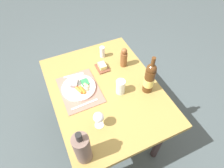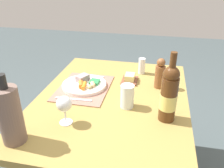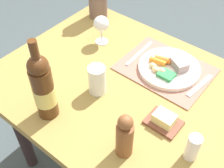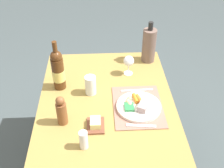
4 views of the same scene
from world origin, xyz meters
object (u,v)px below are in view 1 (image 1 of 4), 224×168
Objects in this scene: cooler_bottle at (82,148)px; wine_bottle at (149,78)px; knife at (85,104)px; dinner_plate at (79,87)px; dining_table at (106,96)px; water_tumbler at (121,87)px; salt_shaker at (102,52)px; fork at (74,75)px; wine_glass at (99,118)px; pepper_mill at (124,58)px; butter_dish at (102,67)px.

wine_bottle reaches higher than cooler_bottle.
dinner_plate is at bearing 173.93° from knife.
dinner_plate is at bearing -115.37° from dining_table.
water_tumbler reaches higher than dinner_plate.
cooler_bottle reaches higher than salt_shaker.
dinner_plate is 0.34m from water_tumbler.
wine_bottle is (0.07, 0.21, 0.08)m from water_tumbler.
wine_bottle reaches higher than dining_table.
dinner_plate is at bearing 5.84° from fork.
salt_shaker is at bearing 155.32° from wine_glass.
knife is 0.53m from wine_bottle.
wine_glass is (0.28, -0.17, 0.20)m from dining_table.
wine_glass is at bearing -30.99° from dining_table.
salt_shaker is 0.57× the size of pepper_mill.
salt_shaker is 0.16m from butter_dish.
salt_shaker is (-0.13, 0.32, 0.05)m from fork.
water_tumbler is at bearing 48.76° from fork.
wine_glass is 1.13× the size of water_tumbler.
cooler_bottle reaches higher than knife.
dinner_plate is at bearing -115.53° from wine_bottle.
water_tumbler reaches higher than fork.
fork is at bearing -177.57° from wine_glass.
dining_table is 8.69× the size of butter_dish.
salt_shaker is at bearing 141.21° from knife.
cooler_bottle is 0.80m from butter_dish.
water_tumbler is 0.58m from cooler_bottle.
dinner_plate is 1.61× the size of fork.
pepper_mill reaches higher than wine_glass.
dining_table is 7.77× the size of wine_glass.
water_tumbler is (0.32, 0.29, 0.05)m from fork.
cooler_bottle reaches higher than butter_dish.
butter_dish is (0.02, 0.26, 0.01)m from fork.
pepper_mill is 0.55× the size of wine_bottle.
dining_table is 0.33m from fork.
wine_glass is 0.46× the size of cooler_bottle.
dinner_plate reaches higher than knife.
dining_table is 10.26× the size of salt_shaker.
cooler_bottle is (0.17, -0.17, 0.03)m from wine_glass.
dinner_plate is at bearing -48.99° from salt_shaker.
butter_dish is at bearing 162.89° from dining_table.
pepper_mill reaches higher than dining_table.
dining_table is 8.79× the size of water_tumbler.
pepper_mill is at bearing 101.82° from dinner_plate.
fork is 0.80× the size of knife.
salt_shaker is 0.23m from pepper_mill.
salt_shaker is 0.32× the size of wine_bottle.
wine_glass is (0.53, 0.02, 0.09)m from fork.
wine_bottle is at bearing 71.03° from water_tumbler.
wine_bottle reaches higher than salt_shaker.
butter_dish reaches higher than dining_table.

